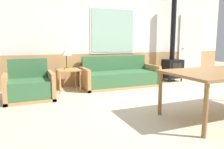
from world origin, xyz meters
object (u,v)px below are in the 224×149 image
armchair (30,87)px  side_table (68,73)px  couch (120,77)px  wood_stove (173,60)px  table_lamp (66,52)px

armchair → side_table: 1.04m
couch → side_table: bearing=178.6°
armchair → wood_stove: (4.02, 0.60, 0.38)m
couch → wood_stove: size_ratio=0.83×
armchair → side_table: (0.89, 0.51, 0.18)m
table_lamp → wood_stove: bearing=-0.1°
couch → wood_stove: (1.77, 0.12, 0.39)m
couch → table_lamp: 1.53m
side_table → table_lamp: 0.49m
table_lamp → couch: bearing=-5.3°
couch → armchair: size_ratio=2.10×
armchair → side_table: armchair is taller
table_lamp → wood_stove: (3.13, -0.00, -0.29)m
side_table → couch: bearing=-1.4°
wood_stove → table_lamp: bearing=179.9°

